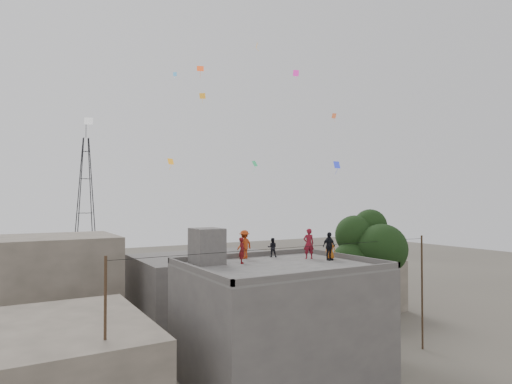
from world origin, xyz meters
TOP-DOWN VIEW (x-y plane):
  - ground at (0.00, 0.00)m, footprint 140.00×140.00m
  - main_building at (0.00, 0.00)m, footprint 10.00×8.00m
  - parapet at (0.00, 0.00)m, footprint 10.00×8.00m
  - stair_head_box at (-3.20, 2.60)m, footprint 1.60×1.80m
  - neighbor_west at (-11.00, 2.00)m, footprint 8.00×10.00m
  - neighbor_north at (2.00, 14.00)m, footprint 12.00×9.00m
  - neighbor_northwest at (-10.00, 16.00)m, footprint 9.00×8.00m
  - neighbor_east at (14.00, 10.00)m, footprint 7.00×8.00m
  - tree at (7.37, 0.60)m, footprint 4.90×4.60m
  - utility_line at (0.50, -1.25)m, footprint 20.12×0.62m
  - transmission_tower at (-4.00, 40.00)m, footprint 2.97×2.97m
  - person_red_adult at (3.03, 1.35)m, footprint 0.78×0.64m
  - person_orange_child at (4.08, 0.54)m, footprint 0.69×0.69m
  - person_dark_child at (1.53, 3.14)m, footprint 0.74×0.70m
  - person_dark_adult at (3.67, 0.19)m, footprint 1.03×0.52m
  - person_orange_adult at (-0.34, 3.40)m, footprint 1.27×0.97m
  - person_red_child at (-1.44, 1.68)m, footprint 0.57×0.64m
  - kites at (1.29, 7.63)m, footprint 20.36×16.89m

SIDE VIEW (x-z plane):
  - ground at x=0.00m, z-range 0.00..0.00m
  - neighbor_west at x=-11.00m, z-range 0.00..4.00m
  - neighbor_east at x=14.00m, z-range 0.00..4.40m
  - neighbor_north at x=2.00m, z-range 0.00..5.00m
  - main_building at x=0.00m, z-range 0.00..6.10m
  - neighbor_northwest at x=-10.00m, z-range 0.00..7.00m
  - utility_line at x=0.50m, z-range 0.13..7.53m
  - tree at x=7.37m, z-range 1.55..10.65m
  - parapet at x=0.00m, z-range 6.10..6.40m
  - person_orange_child at x=4.08m, z-range 6.10..7.31m
  - person_dark_child at x=1.53m, z-range 6.10..7.31m
  - person_red_child at x=-1.44m, z-range 6.10..7.57m
  - person_dark_adult at x=3.67m, z-range 6.10..7.78m
  - person_orange_adult at x=-0.34m, z-range 6.10..7.85m
  - person_red_adult at x=3.03m, z-range 6.10..7.95m
  - stair_head_box at x=-3.20m, z-range 6.10..8.10m
  - transmission_tower at x=-4.00m, z-range -0.93..19.07m
  - kites at x=1.29m, z-range 10.95..22.17m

